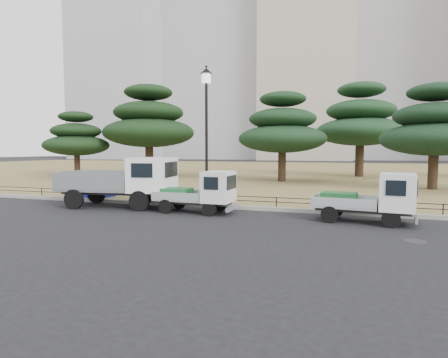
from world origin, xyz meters
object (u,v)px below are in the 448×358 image
(truck_large, at_px, (124,180))
(truck_kei_front, at_px, (200,192))
(truck_kei_rear, at_px, (371,198))
(tarp_pile, at_px, (95,188))
(street_lamp, at_px, (206,112))

(truck_large, height_order, truck_kei_front, truck_large)
(truck_large, distance_m, truck_kei_rear, 9.95)
(truck_kei_front, distance_m, tarp_pile, 6.77)
(truck_kei_rear, distance_m, street_lamp, 7.54)
(truck_kei_rear, xyz_separation_m, tarp_pile, (-12.71, 2.08, -0.25))
(truck_kei_front, distance_m, street_lamp, 3.64)
(truck_kei_front, xyz_separation_m, street_lamp, (-0.35, 1.60, 3.26))
(truck_kei_rear, relative_size, street_lamp, 0.58)
(truck_large, xyz_separation_m, street_lamp, (3.33, 1.26, 2.88))
(truck_large, xyz_separation_m, truck_kei_rear, (9.93, -0.42, -0.35))
(truck_kei_front, relative_size, tarp_pile, 1.67)
(truck_kei_front, distance_m, truck_kei_rear, 6.26)
(tarp_pile, bearing_deg, truck_kei_front, -17.22)
(truck_kei_front, bearing_deg, truck_large, 175.94)
(truck_large, height_order, tarp_pile, truck_large)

